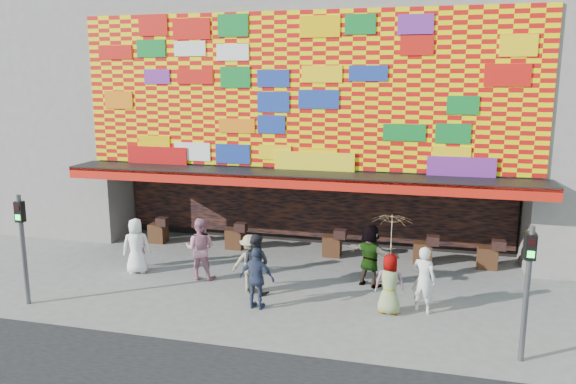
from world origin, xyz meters
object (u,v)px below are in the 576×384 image
at_px(ped_b, 138,244).
at_px(ped_f, 370,255).
at_px(ped_c, 256,264).
at_px(signal_left, 22,237).
at_px(ped_d, 250,263).
at_px(ped_e, 257,278).
at_px(parasol, 392,232).
at_px(signal_right, 528,279).
at_px(ped_g, 390,284).
at_px(ped_i, 200,249).
at_px(ped_h, 424,280).
at_px(ped_a, 136,246).

relative_size(ped_b, ped_f, 0.83).
distance_m(ped_c, ped_f, 3.34).
bearing_deg(signal_left, ped_d, 23.81).
bearing_deg(ped_d, ped_e, 108.33).
bearing_deg(signal_left, parasol, 10.76).
bearing_deg(signal_right, ped_d, 160.65).
height_order(ped_g, ped_i, ped_i).
distance_m(ped_h, ped_i, 6.61).
distance_m(ped_f, ped_h, 2.19).
xyz_separation_m(signal_right, ped_g, (-2.95, 1.80, -1.07)).
distance_m(ped_a, ped_d, 3.92).
distance_m(signal_left, ped_b, 3.84).
relative_size(signal_right, ped_c, 1.76).
xyz_separation_m(ped_a, ped_g, (7.84, -1.16, -0.07)).
height_order(ped_f, ped_i, ped_i).
bearing_deg(ped_i, ped_e, 138.99).
relative_size(signal_left, ped_i, 1.59).
bearing_deg(ped_d, ped_a, -15.06).
distance_m(ped_a, ped_c, 4.13).
xyz_separation_m(signal_right, ped_b, (-11.00, 3.41, -1.10)).
relative_size(ped_a, ped_f, 0.94).
height_order(ped_a, ped_h, ped_h).
distance_m(signal_right, ped_f, 5.26).
distance_m(ped_c, ped_h, 4.60).
xyz_separation_m(signal_left, ped_c, (5.69, 2.30, -1.01)).
relative_size(ped_a, ped_d, 1.06).
height_order(signal_right, ped_g, signal_right).
xyz_separation_m(ped_b, ped_i, (2.34, -0.44, 0.18)).
bearing_deg(ped_b, parasol, 177.72).
bearing_deg(signal_right, ped_e, 168.84).
height_order(signal_right, ped_a, signal_right).
bearing_deg(ped_c, ped_b, 3.06).
distance_m(ped_a, ped_h, 8.71).
height_order(ped_h, ped_i, ped_i).
bearing_deg(ped_h, ped_a, 12.92).
height_order(signal_left, ped_i, signal_left).
bearing_deg(ped_a, ped_h, 150.08).
bearing_deg(signal_left, ped_b, 67.71).
xyz_separation_m(signal_left, ped_b, (1.40, 3.41, -1.10)).
height_order(ped_c, ped_f, ped_f).
relative_size(signal_right, ped_i, 1.59).
bearing_deg(ped_i, ped_g, 163.84).
relative_size(ped_d, ped_i, 0.87).
relative_size(ped_b, ped_d, 0.93).
height_order(ped_b, parasol, parasol).
xyz_separation_m(ped_c, parasol, (3.76, -0.51, 1.31)).
distance_m(ped_c, ped_i, 2.07).
height_order(signal_right, ped_f, signal_right).
height_order(ped_h, parasol, parasol).
relative_size(ped_c, ped_g, 1.08).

